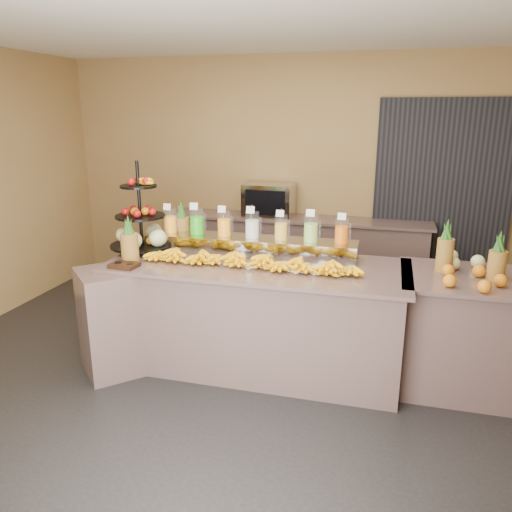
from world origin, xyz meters
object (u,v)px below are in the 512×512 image
at_px(pitcher_tray, 252,246).
at_px(right_fruit_pile, 468,268).
at_px(banana_heap, 249,259).
at_px(oven_warmer, 269,200).
at_px(condiment_caddy, 124,265).
at_px(fruit_stand, 145,228).

xyz_separation_m(pitcher_tray, right_fruit_pile, (1.76, -0.24, 0.01)).
height_order(pitcher_tray, right_fruit_pile, right_fruit_pile).
relative_size(banana_heap, oven_warmer, 3.18).
distance_m(banana_heap, condiment_caddy, 1.02).
relative_size(banana_heap, condiment_caddy, 8.52).
xyz_separation_m(banana_heap, right_fruit_pile, (1.68, 0.12, 0.02)).
xyz_separation_m(pitcher_tray, fruit_stand, (-0.98, -0.12, 0.13)).
distance_m(pitcher_tray, fruit_stand, 1.00).
bearing_deg(right_fruit_pile, pitcher_tray, 172.09).
height_order(banana_heap, fruit_stand, fruit_stand).
distance_m(fruit_stand, condiment_caddy, 0.57).
bearing_deg(fruit_stand, banana_heap, -10.38).
xyz_separation_m(pitcher_tray, banana_heap, (0.08, -0.36, -0.01)).
relative_size(right_fruit_pile, oven_warmer, 0.85).
bearing_deg(banana_heap, condiment_caddy, -163.49).
relative_size(banana_heap, right_fruit_pile, 3.73).
relative_size(condiment_caddy, right_fruit_pile, 0.44).
distance_m(fruit_stand, oven_warmer, 1.94).
bearing_deg(condiment_caddy, pitcher_tray, 35.85).
relative_size(banana_heap, fruit_stand, 2.31).
height_order(condiment_caddy, oven_warmer, oven_warmer).
bearing_deg(right_fruit_pile, fruit_stand, 177.49).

